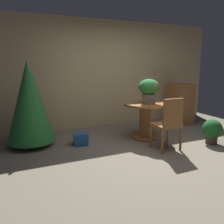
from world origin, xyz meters
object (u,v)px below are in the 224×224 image
(holiday_tree, at_px, (29,102))
(gift_box_blue, at_px, (81,139))
(wooden_chair_near, at_px, (169,122))
(round_dining_table, at_px, (145,116))
(flower_vase, at_px, (149,89))
(wooden_cabinet, at_px, (180,104))
(potted_plant, at_px, (212,130))

(holiday_tree, relative_size, gift_box_blue, 5.23)
(wooden_chair_near, relative_size, gift_box_blue, 3.12)
(round_dining_table, bearing_deg, flower_vase, -71.51)
(wooden_chair_near, xyz_separation_m, holiday_tree, (-2.25, 1.30, 0.33))
(round_dining_table, relative_size, gift_box_blue, 2.91)
(wooden_chair_near, height_order, wooden_cabinet, wooden_cabinet)
(wooden_chair_near, relative_size, holiday_tree, 0.60)
(wooden_chair_near, xyz_separation_m, wooden_cabinet, (1.53, 1.51, -0.01))
(wooden_chair_near, bearing_deg, flower_vase, 88.02)
(wooden_chair_near, bearing_deg, holiday_tree, 149.87)
(gift_box_blue, height_order, wooden_cabinet, wooden_cabinet)
(gift_box_blue, bearing_deg, wooden_cabinet, 10.98)
(potted_plant, bearing_deg, gift_box_blue, 157.19)
(wooden_cabinet, xyz_separation_m, potted_plant, (-0.50, -1.57, -0.25))
(wooden_chair_near, distance_m, holiday_tree, 2.62)
(round_dining_table, relative_size, holiday_tree, 0.56)
(wooden_cabinet, bearing_deg, holiday_tree, -176.84)
(round_dining_table, bearing_deg, potted_plant, -39.83)
(flower_vase, relative_size, gift_box_blue, 1.61)
(holiday_tree, height_order, potted_plant, holiday_tree)
(wooden_cabinet, distance_m, potted_plant, 1.67)
(flower_vase, bearing_deg, holiday_tree, 165.66)
(wooden_chair_near, distance_m, potted_plant, 1.06)
(flower_vase, height_order, potted_plant, flower_vase)
(round_dining_table, height_order, gift_box_blue, round_dining_table)
(round_dining_table, relative_size, wooden_chair_near, 0.93)
(round_dining_table, height_order, wooden_chair_near, wooden_chair_near)
(holiday_tree, relative_size, wooden_cabinet, 1.56)
(round_dining_table, distance_m, gift_box_blue, 1.43)
(wooden_cabinet, relative_size, potted_plant, 2.13)
(flower_vase, bearing_deg, round_dining_table, 108.49)
(round_dining_table, bearing_deg, wooden_chair_near, -90.00)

